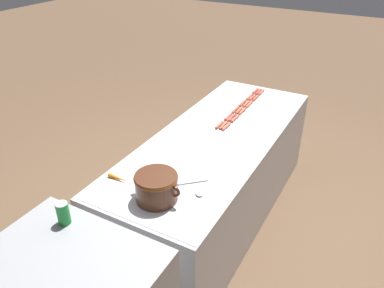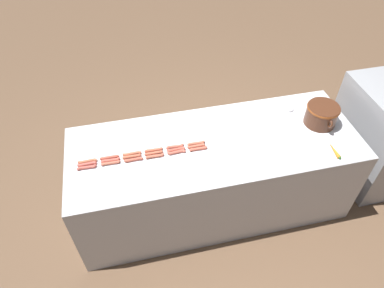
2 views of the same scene
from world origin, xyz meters
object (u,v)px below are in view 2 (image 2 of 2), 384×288
Objects in this scene: hot_dog_5 at (196,143)px; hot_dog_13 at (111,163)px; hot_dog_4 at (175,147)px; hot_dog_6 at (87,164)px; hot_dog_14 at (134,160)px; hot_dog_17 at (198,149)px; hot_dog_0 at (87,161)px; hot_dog_1 at (109,157)px; hot_dog_8 at (132,157)px; serving_spoon at (289,112)px; hot_dog_15 at (155,156)px; hot_dog_7 at (110,160)px; hot_dog_12 at (87,167)px; hot_dog_2 at (132,154)px; hot_dog_11 at (196,146)px; hot_dog_10 at (176,149)px; carrot at (334,150)px; hot_dog_3 at (154,150)px; hot_dog_16 at (177,152)px; bean_pot at (322,114)px; hot_dog_9 at (154,153)px.

hot_dog_13 is (0.06, -0.69, 0.00)m from hot_dog_5.
hot_dog_6 is at bearing -87.27° from hot_dog_4.
hot_dog_14 is 1.00× the size of hot_dog_17.
hot_dog_0 is at bearing 173.40° from hot_dog_6.
hot_dog_1 and hot_dog_8 have the same top height.
hot_dog_15 is at bearing -78.07° from serving_spoon.
hot_dog_7 is 1.00× the size of hot_dog_8.
hot_dog_8 and hot_dog_12 have the same top height.
hot_dog_2 is 0.36m from hot_dog_12.
hot_dog_1 is at bearing -82.97° from serving_spoon.
hot_dog_11 is (0.00, 0.87, 0.00)m from hot_dog_6.
hot_dog_4 is 0.19m from hot_dog_15.
hot_dog_10 is 1.00× the size of hot_dog_14.
carrot reaches higher than hot_dog_5.
hot_dog_8 is (0.03, -0.18, 0.00)m from hot_dog_3.
hot_dog_1 and hot_dog_4 have the same top height.
hot_dog_1 and hot_dog_17 have the same top height.
hot_dog_4 is 1.00× the size of hot_dog_5.
hot_dog_15 is (0.07, -0.18, 0.00)m from hot_dog_4.
hot_dog_13 is (0.03, 0.18, 0.00)m from hot_dog_6.
hot_dog_16 is at bearing 79.74° from hot_dog_2.
hot_dog_2 and hot_dog_15 have the same top height.
bean_pot reaches higher than carrot.
bean_pot reaches higher than hot_dog_5.
hot_dog_4 is 0.43× the size of bean_pot.
hot_dog_2 and hot_dog_17 have the same top height.
hot_dog_5 reaches higher than serving_spoon.
hot_dog_3 is at bearing 100.10° from hot_dog_8.
hot_dog_17 is 0.82× the size of carrot.
hot_dog_5 is 1.00× the size of hot_dog_12.
hot_dog_9 is 0.03m from hot_dog_15.
hot_dog_9 and hot_dog_10 have the same top height.
hot_dog_5 is 0.87m from hot_dog_6.
hot_dog_15 is at bearing 89.64° from hot_dog_14.
hot_dog_16 is (-0.00, 0.52, 0.00)m from hot_dog_13.
hot_dog_13 is at bearing -79.46° from hot_dog_3.
hot_dog_0 is 0.52m from hot_dog_3.
hot_dog_4 is (-0.00, 0.35, 0.00)m from hot_dog_2.
carrot is at bearing 79.44° from hot_dog_1.
hot_dog_3 is 1.00× the size of hot_dog_11.
hot_dog_7 is 1.78m from carrot.
hot_dog_3 is at bearing 90.25° from hot_dog_2.
hot_dog_13 is 0.34m from hot_dog_15.
hot_dog_6 and hot_dog_8 have the same top height.
hot_dog_9 and hot_dog_14 have the same top height.
hot_dog_10 is 1.28m from bean_pot.
hot_dog_6 is at bearing -93.90° from hot_dog_15.
hot_dog_13 is at bearing -69.60° from hot_dog_2.
hot_dog_11 is (0.03, 0.34, 0.00)m from hot_dog_3.
hot_dog_14 is 1.63m from bean_pot.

